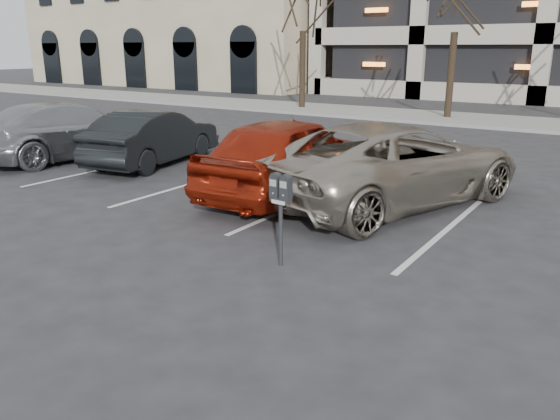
% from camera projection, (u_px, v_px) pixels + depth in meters
% --- Properties ---
extents(ground, '(140.00, 140.00, 0.00)m').
position_uv_depth(ground, '(313.00, 248.00, 8.08)').
color(ground, '#28282B').
rests_on(ground, ground).
extents(sidewalk, '(80.00, 4.00, 0.12)m').
position_uv_depth(sidewalk, '(525.00, 124.00, 20.81)').
color(sidewalk, gray).
rests_on(sidewalk, ground).
extents(stall_lines, '(16.90, 5.20, 0.00)m').
position_uv_depth(stall_lines, '(310.00, 199.00, 10.65)').
color(stall_lines, silver).
rests_on(stall_lines, ground).
extents(parking_meter, '(0.33, 0.15, 1.25)m').
position_uv_depth(parking_meter, '(281.00, 197.00, 7.16)').
color(parking_meter, black).
rests_on(parking_meter, ground).
extents(suv_silver, '(4.21, 6.02, 1.53)m').
position_uv_depth(suv_silver, '(393.00, 163.00, 10.22)').
color(suv_silver, '#B1A796').
rests_on(suv_silver, ground).
extents(car_red, '(2.17, 4.78, 1.59)m').
position_uv_depth(car_red, '(288.00, 155.00, 10.83)').
color(car_red, '#9A210E').
rests_on(car_red, ground).
extents(car_dark, '(2.19, 4.31, 1.35)m').
position_uv_depth(car_dark, '(154.00, 137.00, 13.73)').
color(car_dark, black).
rests_on(car_dark, ground).
extents(car_silver, '(2.78, 5.37, 1.49)m').
position_uv_depth(car_silver, '(70.00, 130.00, 14.43)').
color(car_silver, '#9B9EA2').
rests_on(car_silver, ground).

